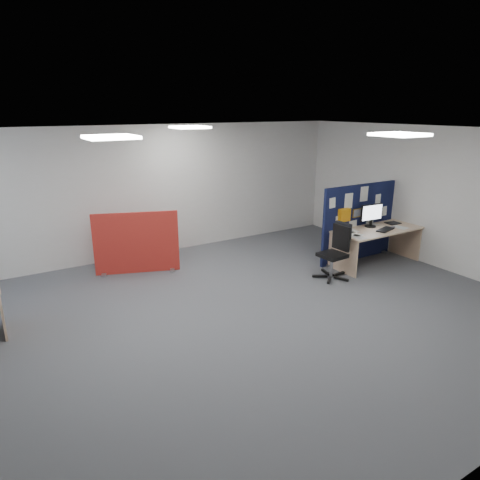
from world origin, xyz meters
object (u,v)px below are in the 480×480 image
navy_divider (358,222)px  red_divider (137,243)px  monitor_main (371,214)px  main_desk (374,236)px  office_chair (337,248)px

navy_divider → red_divider: bearing=158.6°
monitor_main → main_desk: bearing=-87.4°
monitor_main → office_chair: (-1.18, -0.30, -0.41)m
red_divider → navy_divider: bearing=-1.8°
monitor_main → office_chair: size_ratio=0.52×
navy_divider → red_divider: size_ratio=1.27×
monitor_main → office_chair: bearing=-161.2°
main_desk → monitor_main: 0.44m
main_desk → monitor_main: (0.00, 0.13, 0.42)m
main_desk → monitor_main: bearing=88.0°
main_desk → office_chair: bearing=-171.9°
navy_divider → main_desk: bearing=-71.5°
navy_divider → monitor_main: 0.32m
navy_divider → monitor_main: bearing=-61.0°
main_desk → monitor_main: monitor_main is taller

